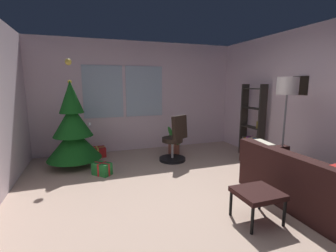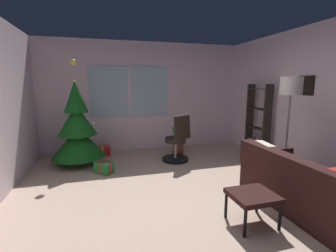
# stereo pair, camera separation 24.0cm
# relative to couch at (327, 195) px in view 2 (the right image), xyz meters

# --- Properties ---
(ground_plane) EXTENTS (4.87, 6.16, 0.10)m
(ground_plane) POSITION_rel_couch_xyz_m (-1.60, 0.61, -0.32)
(ground_plane) COLOR #C3A491
(wall_back_with_windows) EXTENTS (4.87, 0.12, 2.62)m
(wall_back_with_windows) POSITION_rel_couch_xyz_m (-1.62, 3.74, 1.05)
(wall_back_with_windows) COLOR silver
(wall_back_with_windows) RESTS_ON ground_plane
(couch) EXTENTS (1.51, 1.99, 0.75)m
(couch) POSITION_rel_couch_xyz_m (0.00, 0.00, 0.00)
(couch) COLOR black
(couch) RESTS_ON ground_plane
(footstool) EXTENTS (0.50, 0.46, 0.38)m
(footstool) POSITION_rel_couch_xyz_m (-1.01, 0.08, 0.06)
(footstool) COLOR black
(footstool) RESTS_ON ground_plane
(holiday_tree) EXTENTS (1.04, 1.04, 2.08)m
(holiday_tree) POSITION_rel_couch_xyz_m (-3.12, 2.87, 0.44)
(holiday_tree) COLOR #4C331E
(holiday_tree) RESTS_ON ground_plane
(gift_box_red) EXTENTS (0.37, 0.31, 0.22)m
(gift_box_red) POSITION_rel_couch_xyz_m (-2.67, 3.37, -0.16)
(gift_box_red) COLOR red
(gift_box_red) RESTS_ON ground_plane
(gift_box_green) EXTENTS (0.37, 0.37, 0.23)m
(gift_box_green) POSITION_rel_couch_xyz_m (-2.65, 2.21, -0.16)
(gift_box_green) COLOR #1E722D
(gift_box_green) RESTS_ON ground_plane
(office_chair) EXTENTS (0.57, 0.59, 0.99)m
(office_chair) POSITION_rel_couch_xyz_m (-1.14, 2.51, 0.12)
(office_chair) COLOR black
(office_chair) RESTS_ON ground_plane
(bookshelf) EXTENTS (0.18, 0.64, 1.62)m
(bookshelf) POSITION_rel_couch_xyz_m (0.61, 2.24, 0.45)
(bookshelf) COLOR black
(bookshelf) RESTS_ON ground_plane
(floor_lamp) EXTENTS (0.33, 0.33, 1.73)m
(floor_lamp) POSITION_rel_couch_xyz_m (0.24, 0.99, 1.18)
(floor_lamp) COLOR slate
(floor_lamp) RESTS_ON ground_plane
(potted_plant) EXTENTS (0.36, 0.43, 0.66)m
(potted_plant) POSITION_rel_couch_xyz_m (-0.94, 3.02, 0.01)
(potted_plant) COLOR #91513E
(potted_plant) RESTS_ON ground_plane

